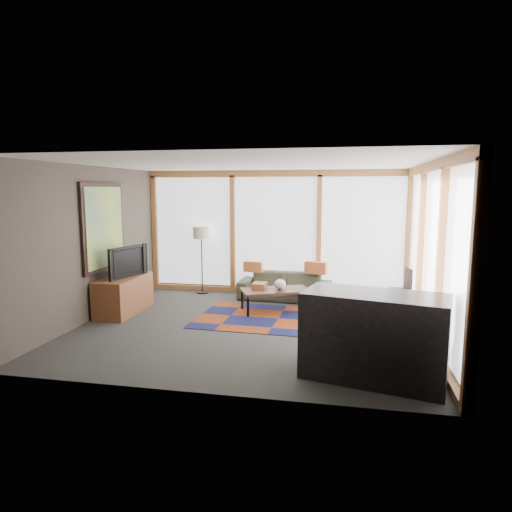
% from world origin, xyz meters
% --- Properties ---
extents(ground, '(5.50, 5.50, 0.00)m').
position_xyz_m(ground, '(0.00, 0.00, 0.00)').
color(ground, '#2D2C2A').
rests_on(ground, ground).
extents(room_envelope, '(5.52, 5.02, 2.62)m').
position_xyz_m(room_envelope, '(0.49, 0.56, 1.54)').
color(room_envelope, '#453831').
rests_on(room_envelope, ground).
extents(rug, '(2.82, 1.88, 0.01)m').
position_xyz_m(rug, '(0.37, 0.51, 0.01)').
color(rug, maroon).
rests_on(rug, ground).
extents(sofa, '(1.86, 0.79, 0.54)m').
position_xyz_m(sofa, '(0.28, 1.95, 0.27)').
color(sofa, '#343929').
rests_on(sofa, ground).
extents(pillow_left, '(0.39, 0.15, 0.21)m').
position_xyz_m(pillow_left, '(-0.38, 1.97, 0.64)').
color(pillow_left, '#BC5E2C').
rests_on(pillow_left, sofa).
extents(pillow_right, '(0.46, 0.23, 0.24)m').
position_xyz_m(pillow_right, '(0.89, 2.00, 0.66)').
color(pillow_right, '#BC5E2C').
rests_on(pillow_right, sofa).
extents(floor_lamp, '(0.36, 0.36, 1.43)m').
position_xyz_m(floor_lamp, '(-1.53, 2.17, 0.71)').
color(floor_lamp, black).
rests_on(floor_lamp, ground).
extents(coffee_table, '(1.36, 1.06, 0.41)m').
position_xyz_m(coffee_table, '(0.25, 1.01, 0.20)').
color(coffee_table, '#322015').
rests_on(coffee_table, ground).
extents(book_stack, '(0.25, 0.31, 0.10)m').
position_xyz_m(book_stack, '(-0.07, 1.05, 0.46)').
color(book_stack, '#9B462E').
rests_on(book_stack, coffee_table).
extents(vase, '(0.22, 0.22, 0.19)m').
position_xyz_m(vase, '(0.32, 1.03, 0.50)').
color(vase, beige).
rests_on(vase, coffee_table).
extents(bookshelf, '(0.36, 1.96, 0.49)m').
position_xyz_m(bookshelf, '(2.43, 0.24, 0.25)').
color(bookshelf, '#322015').
rests_on(bookshelf, ground).
extents(bowl_a, '(0.20, 0.20, 0.10)m').
position_xyz_m(bowl_a, '(2.43, -0.30, 0.54)').
color(bowl_a, black).
rests_on(bowl_a, bookshelf).
extents(bowl_b, '(0.15, 0.15, 0.07)m').
position_xyz_m(bowl_b, '(2.45, 0.01, 0.53)').
color(bowl_b, black).
rests_on(bowl_b, bookshelf).
extents(shelf_picture, '(0.10, 0.30, 0.39)m').
position_xyz_m(shelf_picture, '(2.53, 0.98, 0.69)').
color(shelf_picture, black).
rests_on(shelf_picture, bookshelf).
extents(tv_console, '(0.55, 1.31, 0.66)m').
position_xyz_m(tv_console, '(-2.43, 0.40, 0.33)').
color(tv_console, brown).
rests_on(tv_console, ground).
extents(television, '(0.36, 0.97, 0.56)m').
position_xyz_m(television, '(-2.40, 0.40, 0.94)').
color(television, black).
rests_on(television, tv_console).
extents(bar_counter, '(1.75, 1.11, 1.02)m').
position_xyz_m(bar_counter, '(1.83, -1.72, 0.51)').
color(bar_counter, black).
rests_on(bar_counter, ground).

